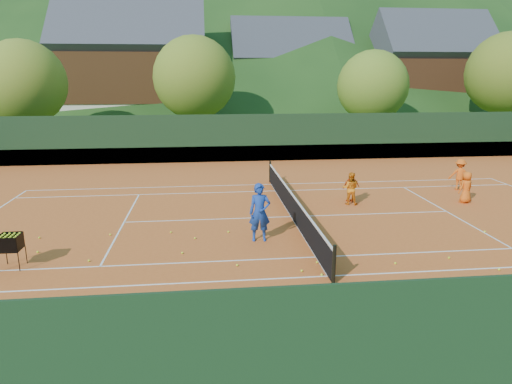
{
  "coord_description": "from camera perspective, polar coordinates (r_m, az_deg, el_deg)",
  "views": [
    {
      "loc": [
        -3.25,
        -16.78,
        5.4
      ],
      "look_at": [
        -1.4,
        0.0,
        1.06
      ],
      "focal_mm": 32.0,
      "sensor_mm": 36.0,
      "label": 1
    }
  ],
  "objects": [
    {
      "name": "tennis_ball_10",
      "position": [
        16.1,
        -3.47,
        -4.99
      ],
      "size": [
        0.07,
        0.07,
        0.07
      ],
      "primitive_type": "sphere",
      "color": "#D2F228",
      "rests_on": "clay_court"
    },
    {
      "name": "coach",
      "position": [
        15.07,
        0.47,
        -2.57
      ],
      "size": [
        0.73,
        0.49,
        1.95
      ],
      "primitive_type": "imported",
      "rotation": [
        0.0,
        0.0,
        -0.04
      ],
      "color": "#173997",
      "rests_on": "clay_court"
    },
    {
      "name": "tennis_ball_8",
      "position": [
        17.17,
        -25.46,
        -5.17
      ],
      "size": [
        0.07,
        0.07,
        0.07
      ],
      "primitive_type": "sphere",
      "color": "#D2F228",
      "rests_on": "clay_court"
    },
    {
      "name": "tennis_ball_15",
      "position": [
        13.08,
        5.74,
        -9.77
      ],
      "size": [
        0.07,
        0.07,
        0.07
      ],
      "primitive_type": "sphere",
      "color": "#D2F228",
      "rests_on": "clay_court"
    },
    {
      "name": "tennis_ball_16",
      "position": [
        13.39,
        -2.37,
        -9.12
      ],
      "size": [
        0.07,
        0.07,
        0.07
      ],
      "primitive_type": "sphere",
      "color": "#D2F228",
      "rests_on": "clay_court"
    },
    {
      "name": "tennis_net",
      "position": [
        17.78,
        4.48,
        -1.55
      ],
      "size": [
        0.1,
        12.07,
        1.1
      ],
      "color": "black",
      "rests_on": "clay_court"
    },
    {
      "name": "student_c",
      "position": [
        21.63,
        24.78,
        0.54
      ],
      "size": [
        0.77,
        0.63,
        1.37
      ],
      "primitive_type": "imported",
      "rotation": [
        0.0,
        0.0,
        3.46
      ],
      "color": "orange",
      "rests_on": "clay_court"
    },
    {
      "name": "tennis_ball_14",
      "position": [
        12.91,
        8.21,
        -10.19
      ],
      "size": [
        0.07,
        0.07,
        0.07
      ],
      "primitive_type": "sphere",
      "color": "#D2F228",
      "rests_on": "clay_court"
    },
    {
      "name": "tennis_ball_4",
      "position": [
        18.01,
        26.68,
        -4.44
      ],
      "size": [
        0.07,
        0.07,
        0.07
      ],
      "primitive_type": "sphere",
      "color": "#D2F228",
      "rests_on": "clay_court"
    },
    {
      "name": "chalet_right",
      "position": [
        52.24,
        20.7,
        13.37
      ],
      "size": [
        11.5,
        8.82,
        11.91
      ],
      "color": "beige",
      "rests_on": "ground"
    },
    {
      "name": "ball_hopper",
      "position": [
        14.78,
        -28.36,
        -5.65
      ],
      "size": [
        0.57,
        0.57,
        1.0
      ],
      "color": "black",
      "rests_on": "clay_court"
    },
    {
      "name": "court_lines",
      "position": [
        17.92,
        4.45,
        -3.08
      ],
      "size": [
        23.83,
        11.03,
        0.0
      ],
      "color": "white",
      "rests_on": "clay_court"
    },
    {
      "name": "tennis_ball_12",
      "position": [
        10.84,
        13.88,
        -15.58
      ],
      "size": [
        0.07,
        0.07,
        0.07
      ],
      "primitive_type": "sphere",
      "color": "#D2F228",
      "rests_on": "clay_court"
    },
    {
      "name": "tennis_ball_0",
      "position": [
        14.43,
        -9.21,
        -7.52
      ],
      "size": [
        0.07,
        0.07,
        0.07
      ],
      "primitive_type": "sphere",
      "color": "#D2F228",
      "rests_on": "clay_court"
    },
    {
      "name": "tree_a",
      "position": [
        37.05,
        -27.09,
        12.07
      ],
      "size": [
        6.0,
        6.0,
        7.88
      ],
      "color": "#3C2518",
      "rests_on": "ground"
    },
    {
      "name": "tennis_ball_9",
      "position": [
        9.38,
        -14.18,
        -20.81
      ],
      "size": [
        0.07,
        0.07,
        0.07
      ],
      "primitive_type": "sphere",
      "color": "#D2F228",
      "rests_on": "clay_court"
    },
    {
      "name": "tennis_ball_11",
      "position": [
        14.55,
        -20.16,
        -8.06
      ],
      "size": [
        0.07,
        0.07,
        0.07
      ],
      "primitive_type": "sphere",
      "color": "#D2F228",
      "rests_on": "clay_court"
    },
    {
      "name": "chalet_left",
      "position": [
        47.27,
        -15.0,
        14.25
      ],
      "size": [
        13.8,
        9.93,
        12.92
      ],
      "color": "beige",
      "rests_on": "ground"
    },
    {
      "name": "tennis_ball_7",
      "position": [
        11.59,
        15.06,
        -13.57
      ],
      "size": [
        0.07,
        0.07,
        0.07
      ],
      "primitive_type": "sphere",
      "color": "#D2F228",
      "rests_on": "clay_court"
    },
    {
      "name": "clay_court",
      "position": [
        17.93,
        4.44,
        -3.12
      ],
      "size": [
        40.0,
        24.0,
        0.02
      ],
      "primitive_type": "cube",
      "color": "#C1541F",
      "rests_on": "ground"
    },
    {
      "name": "tennis_ball_18",
      "position": [
        14.11,
        17.02,
        -8.51
      ],
      "size": [
        0.07,
        0.07,
        0.07
      ],
      "primitive_type": "sphere",
      "color": "#D2F228",
      "rests_on": "clay_court"
    },
    {
      "name": "ground",
      "position": [
        17.93,
        4.44,
        -3.15
      ],
      "size": [
        400.0,
        400.0,
        0.0
      ],
      "primitive_type": "plane",
      "color": "#2B4B17",
      "rests_on": "ground"
    },
    {
      "name": "tennis_ball_1",
      "position": [
        15.61,
        -7.64,
        -5.74
      ],
      "size": [
        0.07,
        0.07,
        0.07
      ],
      "primitive_type": "sphere",
      "color": "#D2F228",
      "rests_on": "clay_court"
    },
    {
      "name": "tree_d",
      "position": [
        44.62,
        28.94,
        12.84
      ],
      "size": [
        6.8,
        6.8,
        8.93
      ],
      "color": "#3E2818",
      "rests_on": "ground"
    },
    {
      "name": "tennis_ball_5",
      "position": [
        15.06,
        22.98,
        -7.58
      ],
      "size": [
        0.07,
        0.07,
        0.07
      ],
      "primitive_type": "sphere",
      "color": "#D2F228",
      "rests_on": "clay_court"
    },
    {
      "name": "tennis_ball_2",
      "position": [
        16.59,
        -17.77,
        -5.09
      ],
      "size": [
        0.07,
        0.07,
        0.07
      ],
      "primitive_type": "sphere",
      "color": "#D2F228",
      "rests_on": "clay_court"
    },
    {
      "name": "tennis_ball_21",
      "position": [
        14.81,
        28.1,
        -8.53
      ],
      "size": [
        0.07,
        0.07,
        0.07
      ],
      "primitive_type": "sphere",
      "color": "#D2F228",
      "rests_on": "clay_court"
    },
    {
      "name": "tennis_ball_13",
      "position": [
        16.46,
        7.86,
        -4.67
      ],
      "size": [
        0.07,
        0.07,
        0.07
      ],
      "primitive_type": "sphere",
      "color": "#D2F228",
      "rests_on": "clay_court"
    },
    {
      "name": "chalet_mid",
      "position": [
        51.62,
        4.13,
        13.93
      ],
      "size": [
        12.65,
        8.82,
        11.45
      ],
      "color": "beige",
      "rests_on": "ground"
    },
    {
      "name": "perimeter_fence",
      "position": [
        17.59,
        4.52,
        0.79
      ],
      "size": [
        40.4,
        24.24,
        3.0
      ],
      "color": "black",
      "rests_on": "clay_court"
    },
    {
      "name": "tennis_ball_20",
      "position": [
        13.69,
        7.63,
        -8.7
      ],
      "size": [
        0.07,
        0.07,
        0.07
      ],
      "primitive_type": "sphere",
      "color": "#D2F228",
      "rests_on": "clay_court"
    },
    {
      "name": "student_a",
      "position": [
        19.8,
        11.71,
        0.44
      ],
      "size": [
        0.82,
        0.73,
        1.39
      ],
      "primitive_type": "imported",
      "rotation": [
        0.0,
        0.0,
        2.78
      ],
      "color": "orange",
      "rests_on": "clay_court"
    },
    {
      "name": "tennis_ball_17",
      "position": [
        16.31,
        -10.59,
        -4.96
      ],
      "size": [
        0.07,
        0.07,
        0.07
      ],
      "primitive_type": "sphere",
      "color": "#D2F228",
      "rests_on": "clay_court"
    },
    {
      "name": "student_d",
      "position": [
        23.95,
        24.1,
        2.01
      ],
      "size": [
        1.1,
        0.83,
        1.5
      ],
      "primitive_type": "imported",
      "rotation": [
        0.0,
        0.0,
        2.83
      ],
      "color": "#E75B14",
      "rests_on": "clay_court"
    },
    {
      "name": "tennis_ball_3",
      "position": [
        15.85,
        -25.63,
        -6.78
      ],
      "size": [
        0.07,
        0.07,
        0.07
      ],
      "primitive_type": "sphere",
      "color": "#D2F228",
      "rests_on": "clay_court"
    },
    {
      "name": "tennis_ball_19",
      "position": [
        9.66,
        -9.07,
        -19.36
      ],
      "size": [
        0.07,
        0.07,
        0.07
      ],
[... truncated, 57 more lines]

